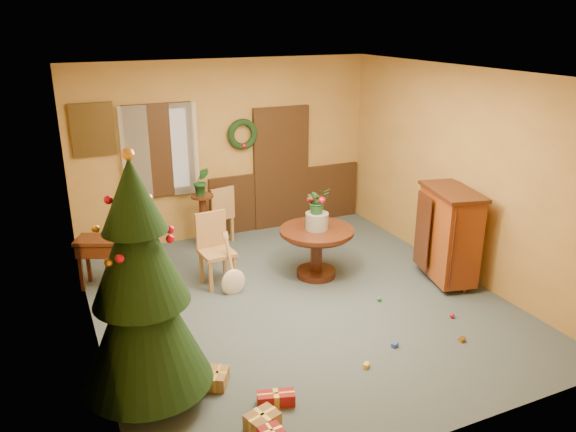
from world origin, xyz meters
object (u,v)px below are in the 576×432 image
writing_desk (108,250)px  dining_table (317,243)px  chair_near (215,246)px  christmas_tree (141,290)px  sideboard (449,233)px

writing_desk → dining_table: bearing=-18.0°
chair_near → dining_table: bearing=-16.9°
christmas_tree → sideboard: 4.42m
dining_table → sideboard: (1.59, -0.87, 0.21)m
writing_desk → sideboard: sideboard is taller
chair_near → writing_desk: 1.44m
writing_desk → chair_near: bearing=-19.2°
sideboard → dining_table: bearing=151.3°
chair_near → sideboard: size_ratio=0.75×
dining_table → chair_near: (-1.36, 0.41, 0.04)m
chair_near → christmas_tree: 2.67m
chair_near → christmas_tree: (-1.36, -2.21, 0.64)m
chair_near → sideboard: sideboard is taller
chair_near → christmas_tree: bearing=-121.5°
dining_table → christmas_tree: christmas_tree is taller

